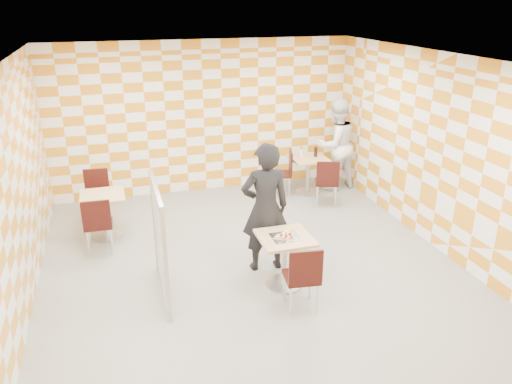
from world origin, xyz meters
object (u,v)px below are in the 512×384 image
at_px(partition, 160,241).
at_px(man_white, 335,145).
at_px(chair_empty_near, 98,221).
at_px(empty_table, 104,208).
at_px(chair_second_side, 285,170).
at_px(man_dark, 265,208).
at_px(second_table, 308,169).
at_px(chair_main_front, 303,274).
at_px(chair_second_front, 327,179).
at_px(main_table, 285,253).
at_px(sport_bottle, 301,152).
at_px(soda_bottle, 316,152).
at_px(chair_empty_far, 97,191).

distance_m(partition, man_white, 4.91).
height_order(chair_empty_near, partition, partition).
relative_size(empty_table, chair_second_side, 0.81).
bearing_deg(man_dark, man_white, -129.16).
bearing_deg(second_table, chair_main_front, -113.03).
distance_m(empty_table, chair_second_front, 4.04).
xyz_separation_m(chair_empty_near, man_dark, (2.32, -1.14, 0.41)).
distance_m(chair_second_front, man_white, 1.09).
distance_m(main_table, man_dark, 0.71).
bearing_deg(main_table, chair_empty_near, 145.20).
relative_size(man_dark, man_white, 1.02).
bearing_deg(chair_empty_near, chair_second_front, 9.98).
height_order(man_dark, sport_bottle, man_dark).
xyz_separation_m(chair_empty_near, partition, (0.80, -1.43, 0.25)).
distance_m(second_table, soda_bottle, 0.38).
bearing_deg(second_table, soda_bottle, 10.11).
bearing_deg(sport_bottle, man_dark, -120.68).
bearing_deg(chair_empty_near, man_dark, -26.18).
bearing_deg(partition, second_table, 41.64).
bearing_deg(soda_bottle, empty_table, -167.47).
height_order(second_table, soda_bottle, soda_bottle).
xyz_separation_m(chair_empty_near, sport_bottle, (3.94, 1.59, 0.29)).
xyz_separation_m(main_table, partition, (-1.63, 0.26, 0.28)).
bearing_deg(chair_second_front, chair_second_side, 126.55).
height_order(chair_empty_far, sport_bottle, sport_bottle).
height_order(chair_main_front, man_dark, man_dark).
bearing_deg(chair_main_front, chair_empty_near, 136.10).
bearing_deg(chair_second_side, main_table, -109.74).
xyz_separation_m(chair_second_front, sport_bottle, (-0.20, 0.86, 0.29)).
bearing_deg(soda_bottle, main_table, -119.25).
xyz_separation_m(main_table, chair_empty_far, (-2.44, 3.01, 0.04)).
bearing_deg(man_white, main_table, 42.93).
relative_size(chair_main_front, soda_bottle, 4.02).
xyz_separation_m(chair_second_side, sport_bottle, (0.37, 0.10, 0.29)).
distance_m(chair_main_front, sport_bottle, 4.22).
distance_m(chair_empty_near, man_white, 4.96).
relative_size(main_table, chair_main_front, 0.81).
relative_size(main_table, partition, 0.48).
bearing_deg(main_table, soda_bottle, 60.75).
xyz_separation_m(empty_table, soda_bottle, (4.13, 0.92, 0.34)).
relative_size(chair_main_front, partition, 0.60).
height_order(main_table, chair_empty_near, chair_empty_near).
distance_m(chair_main_front, man_white, 4.54).
xyz_separation_m(man_dark, man_white, (2.36, 2.73, -0.02)).
xyz_separation_m(second_table, soda_bottle, (0.16, 0.03, 0.34)).
relative_size(main_table, man_white, 0.40).
bearing_deg(partition, chair_empty_far, 106.38).
height_order(second_table, man_white, man_white).
xyz_separation_m(partition, sport_bottle, (3.14, 3.01, 0.05)).
xyz_separation_m(empty_table, partition, (0.70, -2.01, 0.28)).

